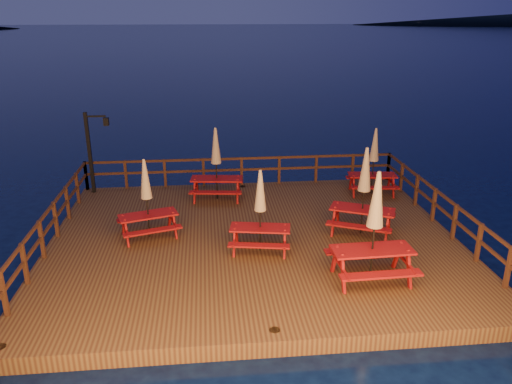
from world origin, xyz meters
The scene contains 11 objects.
ground centered at (0.00, 0.00, 0.00)m, with size 500.00×500.00×0.00m, color black.
deck centered at (0.00, 0.00, 0.20)m, with size 12.00×10.00×0.40m, color #442616.
deck_piles centered at (0.00, 0.00, -0.30)m, with size 11.44×9.44×1.40m.
railing centered at (0.00, 1.78, 1.16)m, with size 11.80×9.75×1.10m.
lamp_post centered at (-5.39, 4.55, 2.20)m, with size 0.85×0.18×3.00m.
picnic_table_0 centered at (2.68, -2.75, 1.89)m, with size 2.05×1.71×2.86m.
picnic_table_1 centered at (0.10, -0.85, 1.64)m, with size 1.88×1.64×2.38m.
picnic_table_2 centered at (-3.10, 0.38, 1.65)m, with size 2.03×1.83×2.41m.
picnic_table_3 centered at (3.27, -0.02, 1.80)m, with size 2.36×2.20×2.69m.
picnic_table_4 centered at (-1.00, 3.39, 1.75)m, with size 1.98×1.70×2.60m.
picnic_table_5 centered at (4.69, 3.36, 1.68)m, with size 1.87×1.60×2.46m.
Camera 1 is at (-1.30, -13.46, 6.80)m, focal length 35.00 mm.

